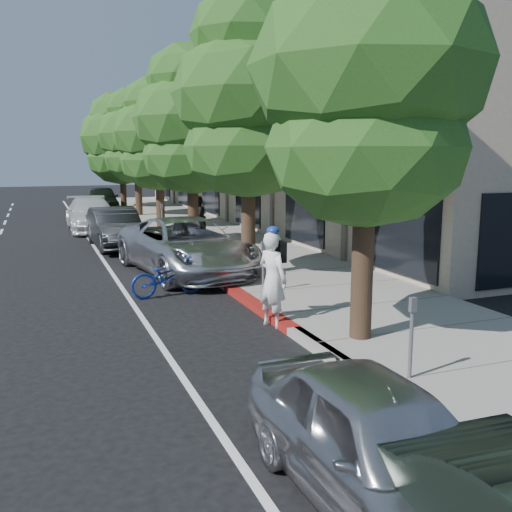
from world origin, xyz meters
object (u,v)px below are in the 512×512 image
pedestrian (198,217)px  street_tree_5 (121,139)px  street_tree_1 (248,98)px  street_tree_3 (158,135)px  bicycle (168,276)px  near_car_a (381,445)px  dark_sedan (115,228)px  white_pickup (91,214)px  silver_suv (187,246)px  street_tree_0 (369,74)px  cyclist (273,279)px  street_tree_4 (137,136)px  street_tree_2 (191,121)px  dark_suv_far (102,199)px

pedestrian → street_tree_5: bearing=-125.4°
street_tree_1 → street_tree_3: (0.00, 12.00, -0.57)m
bicycle → near_car_a: bearing=170.9°
dark_sedan → white_pickup: white_pickup is taller
silver_suv → pedestrian: 6.86m
street_tree_3 → pedestrian: 5.32m
street_tree_0 → street_tree_1: bearing=90.0°
street_tree_3 → white_pickup: street_tree_3 is taller
cyclist → pedestrian: size_ratio=1.17×
street_tree_4 → dark_sedan: bearing=-104.3°
street_tree_5 → dark_sedan: 17.36m
street_tree_2 → street_tree_3: street_tree_2 is taller
street_tree_5 → white_pickup: (-3.10, -11.04, -3.83)m
silver_suv → pedestrian: size_ratio=3.55×
street_tree_0 → white_pickup: street_tree_0 is taller
street_tree_4 → white_pickup: (-3.10, -5.04, -3.81)m
street_tree_0 → street_tree_2: bearing=90.0°
street_tree_2 → street_tree_3: size_ratio=1.05×
street_tree_3 → street_tree_1: bearing=-90.0°
street_tree_4 → white_pickup: size_ratio=1.39×
dark_suv_far → bicycle: bearing=-88.4°
street_tree_2 → cyclist: bearing=-95.9°
silver_suv → pedestrian: (2.15, 6.52, 0.16)m
cyclist → silver_suv: (-0.33, 5.82, -0.15)m
bicycle → pedestrian: pedestrian is taller
cyclist → street_tree_1: bearing=-36.6°
street_tree_5 → dark_suv_far: (-1.57, -1.80, -3.80)m
street_tree_1 → white_pickup: 13.99m
street_tree_5 → dark_sedan: bearing=-99.3°
street_tree_3 → street_tree_5: size_ratio=0.93×
street_tree_4 → near_car_a: bearing=-95.0°
street_tree_5 → pedestrian: 16.40m
near_car_a → dark_suv_far: bearing=87.3°
street_tree_1 → bicycle: (-2.53, -1.00, -4.51)m
silver_suv → dark_sedan: 5.95m
street_tree_0 → bicycle: 7.11m
pedestrian → near_car_a: bearing=42.0°
street_tree_0 → street_tree_3: street_tree_0 is taller
street_tree_1 → silver_suv: bearing=133.0°
dark_sedan → dark_suv_far: size_ratio=0.99×
street_tree_1 → street_tree_4: bearing=90.0°
street_tree_3 → pedestrian: street_tree_3 is taller
street_tree_3 → pedestrian: (0.75, -3.98, -3.45)m
street_tree_4 → cyclist: (-1.07, -22.32, -3.59)m
street_tree_5 → silver_suv: street_tree_5 is taller
street_tree_0 → near_car_a: (-2.48, -4.43, -4.21)m
bicycle → silver_suv: (1.13, 2.50, 0.33)m
street_tree_4 → dark_suv_far: 5.86m
bicycle → silver_suv: silver_suv is taller
street_tree_3 → bicycle: size_ratio=3.71×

